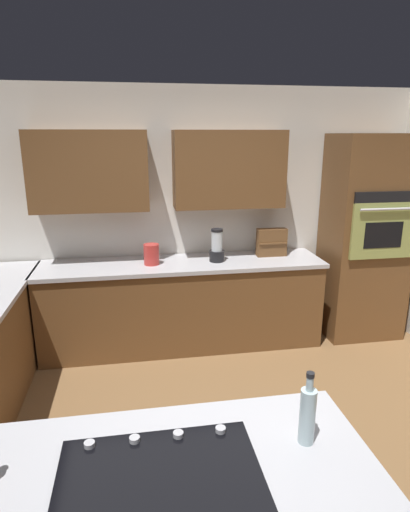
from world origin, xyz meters
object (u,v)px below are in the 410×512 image
at_px(second_bottle, 307,414).
at_px(spice_rack, 272,242).
at_px(wall_oven, 365,238).
at_px(cooktop, 160,482).
at_px(kettle, 151,254).
at_px(blender, 217,247).

bearing_deg(second_bottle, spice_rack, -105.12).
bearing_deg(wall_oven, cooktop, 49.76).
bearing_deg(wall_oven, spice_rack, -4.80).
distance_m(wall_oven, kettle, 2.25).
relative_size(wall_oven, cooktop, 2.81).
xyz_separation_m(cooktop, second_bottle, (-0.61, -0.12, 0.12)).
distance_m(spice_rack, kettle, 1.25).
bearing_deg(kettle, cooktop, 87.97).
distance_m(blender, second_bottle, 2.64).
bearing_deg(spice_rack, second_bottle, 74.88).
bearing_deg(spice_rack, cooktop, 64.75).
bearing_deg(blender, second_bottle, 86.98).
height_order(spice_rack, second_bottle, second_bottle).
relative_size(wall_oven, second_bottle, 6.63).
distance_m(cooktop, kettle, 2.76).
bearing_deg(wall_oven, kettle, 0.46).
bearing_deg(cooktop, kettle, -92.03).
relative_size(blender, second_bottle, 1.03).
xyz_separation_m(kettle, second_bottle, (-0.51, 2.63, 0.03)).
bearing_deg(kettle, wall_oven, -179.54).
height_order(wall_oven, spice_rack, wall_oven).
height_order(blender, spice_rack, blender).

